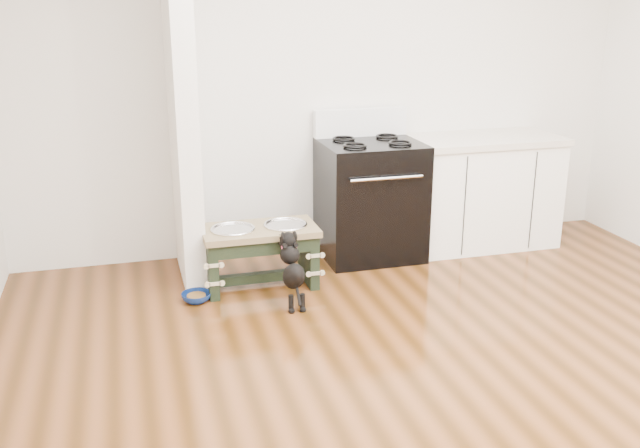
{
  "coord_description": "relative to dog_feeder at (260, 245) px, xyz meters",
  "views": [
    {
      "loc": [
        -1.59,
        -2.94,
        2.0
      ],
      "look_at": [
        -0.36,
        1.44,
        0.53
      ],
      "focal_mm": 40.0,
      "sensor_mm": 36.0,
      "label": 1
    }
  ],
  "objects": [
    {
      "name": "ground",
      "position": [
        0.72,
        -1.75,
        -0.32
      ],
      "size": [
        5.0,
        5.0,
        0.0
      ],
      "primitive_type": "plane",
      "color": "#3E230B",
      "rests_on": "ground"
    },
    {
      "name": "puppy",
      "position": [
        0.14,
        -0.37,
        -0.05
      ],
      "size": [
        0.14,
        0.42,
        0.49
      ],
      "color": "black",
      "rests_on": "ground"
    },
    {
      "name": "room_shell",
      "position": [
        0.72,
        -1.75,
        1.3
      ],
      "size": [
        5.0,
        5.0,
        5.0
      ],
      "color": "silver",
      "rests_on": "ground"
    },
    {
      "name": "partition_wall",
      "position": [
        -0.46,
        0.35,
        1.03
      ],
      "size": [
        0.15,
        0.8,
        2.7
      ],
      "primitive_type": "cube",
      "color": "silver",
      "rests_on": "ground"
    },
    {
      "name": "oven_range",
      "position": [
        0.97,
        0.41,
        0.16
      ],
      "size": [
        0.76,
        0.69,
        1.14
      ],
      "color": "black",
      "rests_on": "ground"
    },
    {
      "name": "cabinet_run",
      "position": [
        1.95,
        0.43,
        0.14
      ],
      "size": [
        1.24,
        0.64,
        0.91
      ],
      "color": "white",
      "rests_on": "ground"
    },
    {
      "name": "dog_feeder",
      "position": [
        0.0,
        0.0,
        0.0
      ],
      "size": [
        0.81,
        0.43,
        0.46
      ],
      "color": "black",
      "rests_on": "ground"
    },
    {
      "name": "floor_bowl",
      "position": [
        -0.48,
        -0.15,
        -0.28
      ],
      "size": [
        0.24,
        0.24,
        0.06
      ],
      "rotation": [
        0.0,
        0.0,
        0.21
      ],
      "color": "navy",
      "rests_on": "ground"
    }
  ]
}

